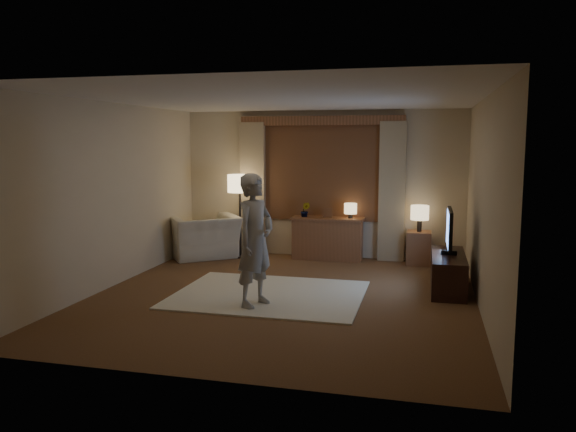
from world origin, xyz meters
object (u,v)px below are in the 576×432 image
(armchair, at_px, (204,237))
(side_table, at_px, (419,248))
(sideboard, at_px, (327,240))
(person, at_px, (255,240))
(tv_stand, at_px, (448,272))

(armchair, relative_size, side_table, 2.06)
(armchair, height_order, side_table, armchair)
(sideboard, height_order, side_table, sideboard)
(armchair, bearing_deg, person, 85.33)
(armchair, bearing_deg, tv_stand, 124.55)
(sideboard, xyz_separation_m, person, (-0.38, -3.04, 0.49))
(side_table, relative_size, tv_stand, 0.40)
(sideboard, relative_size, tv_stand, 0.86)
(sideboard, xyz_separation_m, tv_stand, (1.99, -1.63, -0.10))
(tv_stand, bearing_deg, side_table, 105.03)
(sideboard, bearing_deg, side_table, -1.83)
(sideboard, xyz_separation_m, side_table, (1.57, -0.05, -0.07))
(armchair, distance_m, person, 3.26)
(sideboard, relative_size, person, 0.73)
(armchair, distance_m, side_table, 3.76)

